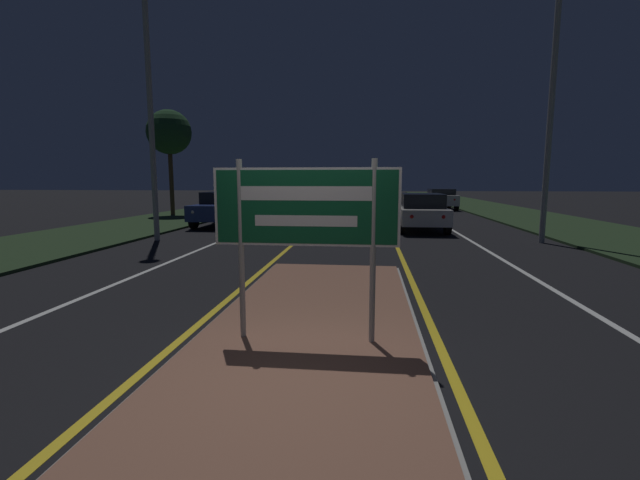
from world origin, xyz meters
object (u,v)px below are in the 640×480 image
Objects in this scene: car_approaching_0 at (225,208)px; car_approaching_2 at (333,194)px; highway_sign at (306,214)px; streetlight_left_near at (148,58)px; car_receding_0 at (421,211)px; car_approaching_1 at (275,198)px; car_receding_1 at (440,198)px.

car_approaching_0 is 19.83m from car_approaching_2.
streetlight_left_near is at bearing 126.23° from highway_sign.
car_approaching_1 reaches higher than car_receding_0.
car_receding_1 is 1.02× the size of car_approaching_0.
car_receding_0 reaches higher than car_approaching_2.
highway_sign is at bearing -85.82° from car_approaching_2.
highway_sign is 0.24× the size of streetlight_left_near.
car_approaching_0 is (-8.56, 0.95, 0.01)m from car_receding_0.
car_approaching_1 is 9.62m from car_approaching_2.
car_approaching_2 is at bearing 70.46° from car_approaching_1.
highway_sign is 14.84m from car_approaching_0.
car_approaching_2 is (-2.43, 33.23, -0.85)m from highway_sign.
car_receding_0 is at bearing 23.23° from streetlight_left_near.
car_approaching_2 is (3.27, 19.56, -0.03)m from car_approaching_0.
car_approaching_2 is at bearing 80.77° from streetlight_left_near.
car_receding_1 is at bearing 77.42° from highway_sign.
car_approaching_2 is (3.22, 9.07, -0.02)m from car_approaching_1.
car_approaching_2 is at bearing 94.18° from highway_sign.
car_receding_1 is 11.58m from car_approaching_1.
car_approaching_0 is at bearing -90.28° from car_approaching_1.
car_approaching_1 is (-11.44, -1.78, 0.02)m from car_receding_1.
highway_sign is 24.83m from car_approaching_1.
streetlight_left_near is at bearing -125.37° from car_receding_1.
car_approaching_0 is 0.94× the size of car_approaching_1.
car_receding_0 is (9.27, 3.98, -5.13)m from streetlight_left_near.
streetlight_left_near is at bearing -98.20° from car_approaching_0.
highway_sign is 0.50× the size of car_receding_1.
car_receding_1 is 0.96× the size of car_approaching_1.
car_approaching_1 is (0.76, 15.41, -5.13)m from streetlight_left_near.
streetlight_left_near is 2.04× the size of car_approaching_1.
streetlight_left_near reaches higher than car_approaching_0.
car_receding_1 is 16.81m from car_approaching_0.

